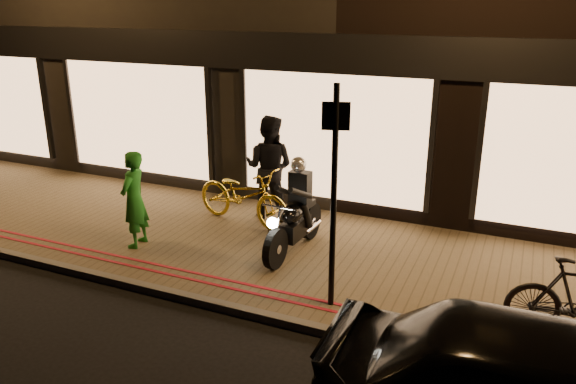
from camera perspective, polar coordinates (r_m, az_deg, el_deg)
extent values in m
plane|color=black|center=(7.86, -5.76, -12.30)|extent=(90.00, 90.00, 0.00)
cube|color=brown|center=(9.41, 0.25, -6.25)|extent=(50.00, 4.00, 0.12)
cube|color=#59544C|center=(7.87, -5.59, -11.76)|extent=(50.00, 0.14, 0.12)
cube|color=maroon|center=(8.14, -4.21, -10.08)|extent=(50.00, 0.06, 0.01)
cube|color=maroon|center=(8.29, -3.55, -9.48)|extent=(50.00, 0.06, 0.01)
cube|color=black|center=(10.37, 4.73, 13.81)|extent=(48.00, 0.12, 0.70)
cube|color=#FAB97D|center=(12.79, -15.02, 7.22)|extent=(3.60, 0.06, 2.38)
cube|color=#FAB97D|center=(10.61, 4.49, 5.50)|extent=(3.60, 0.06, 2.38)
cylinder|color=black|center=(8.67, -1.29, -5.78)|extent=(0.15, 0.65, 0.64)
cylinder|color=black|center=(9.74, 2.30, -2.92)|extent=(0.15, 0.65, 0.64)
cylinder|color=silver|center=(8.67, -1.29, -5.78)|extent=(0.15, 0.15, 0.14)
cylinder|color=silver|center=(9.74, 2.30, -2.92)|extent=(0.15, 0.15, 0.14)
cube|color=black|center=(9.21, 0.75, -3.71)|extent=(0.29, 0.71, 0.30)
ellipsoid|color=black|center=(8.99, 0.40, -2.22)|extent=(0.35, 0.52, 0.29)
cube|color=black|center=(9.35, 1.57, -1.37)|extent=(0.25, 0.56, 0.09)
cylinder|color=silver|center=(8.55, -0.85, -1.57)|extent=(0.60, 0.06, 0.03)
cylinder|color=silver|center=(8.59, -1.15, -3.84)|extent=(0.07, 0.33, 0.71)
sphere|color=white|center=(8.41, -1.60, -3.16)|extent=(0.18, 0.18, 0.17)
cylinder|color=silver|center=(9.58, 2.58, -3.56)|extent=(0.10, 0.55, 0.07)
cube|color=black|center=(9.12, 1.24, 0.43)|extent=(0.35, 0.24, 0.55)
sphere|color=silver|center=(8.95, 1.09, 2.82)|extent=(0.27, 0.27, 0.26)
cylinder|color=black|center=(8.91, -0.58, 0.18)|extent=(0.14, 0.61, 0.34)
cylinder|color=black|center=(8.77, 1.28, -0.12)|extent=(0.20, 0.61, 0.34)
cylinder|color=black|center=(9.30, 0.33, -2.14)|extent=(0.19, 0.29, 0.46)
cylinder|color=black|center=(9.19, 1.90, -2.42)|extent=(0.21, 0.29, 0.46)
cylinder|color=black|center=(7.22, 4.66, -0.90)|extent=(0.10, 0.10, 3.00)
cube|color=black|center=(6.93, 4.90, 7.69)|extent=(0.34, 0.13, 0.35)
imported|color=gold|center=(10.34, -4.58, -0.35)|extent=(2.16, 1.12, 1.08)
imported|color=#207A21|center=(9.61, -15.37, -0.74)|extent=(0.48, 0.65, 1.64)
imported|color=black|center=(10.49, -1.93, 2.52)|extent=(1.00, 0.81, 1.97)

